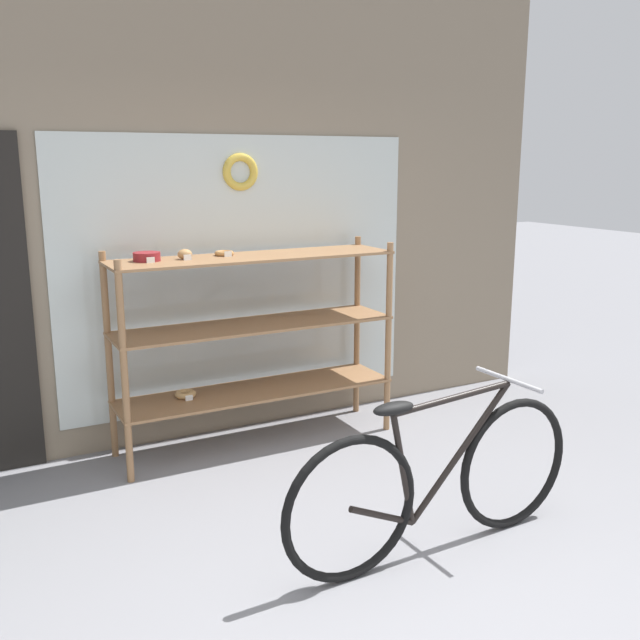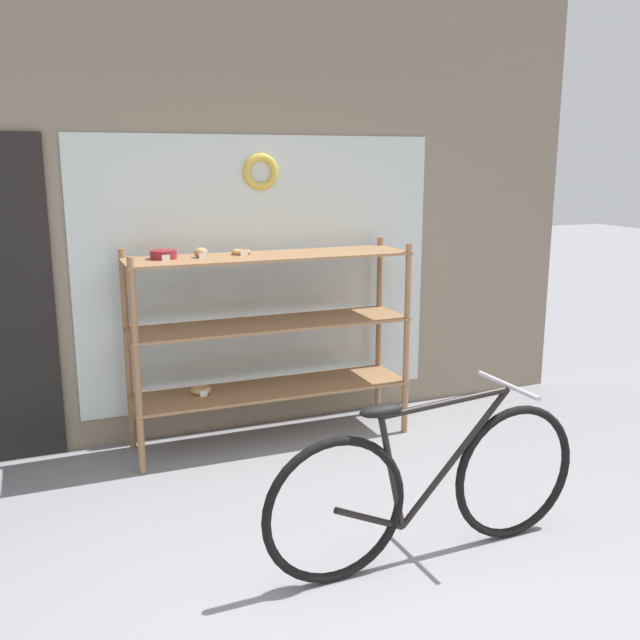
{
  "view_description": "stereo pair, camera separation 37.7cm",
  "coord_description": "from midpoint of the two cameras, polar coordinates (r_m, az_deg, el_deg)",
  "views": [
    {
      "loc": [
        -1.65,
        -2.18,
        1.93
      ],
      "look_at": [
        0.08,
        1.08,
        1.1
      ],
      "focal_mm": 40.0,
      "sensor_mm": 36.0,
      "label": 1
    },
    {
      "loc": [
        -1.3,
        -2.34,
        1.93
      ],
      "look_at": [
        0.08,
        1.08,
        1.1
      ],
      "focal_mm": 40.0,
      "sensor_mm": 36.0,
      "label": 2
    }
  ],
  "objects": [
    {
      "name": "storefront_facade",
      "position": [
        5.02,
        -11.39,
        9.71
      ],
      "size": [
        5.52,
        0.13,
        3.48
      ],
      "color": "gray",
      "rests_on": "ground_plane"
    },
    {
      "name": "display_case",
      "position": [
        4.84,
        -7.78,
        -0.59
      ],
      "size": [
        1.91,
        0.48,
        1.38
      ],
      "color": "#8E6642",
      "rests_on": "ground_plane"
    },
    {
      "name": "ground_plane",
      "position": [
        3.32,
        4.66,
        -22.95
      ],
      "size": [
        30.0,
        30.0,
        0.0
      ],
      "primitive_type": "plane",
      "color": "gray"
    },
    {
      "name": "bicycle",
      "position": [
        3.62,
        6.34,
        -12.73
      ],
      "size": [
        1.74,
        0.46,
        0.85
      ],
      "rotation": [
        0.0,
        0.0,
        0.03
      ],
      "color": "black",
      "rests_on": "ground_plane"
    }
  ]
}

